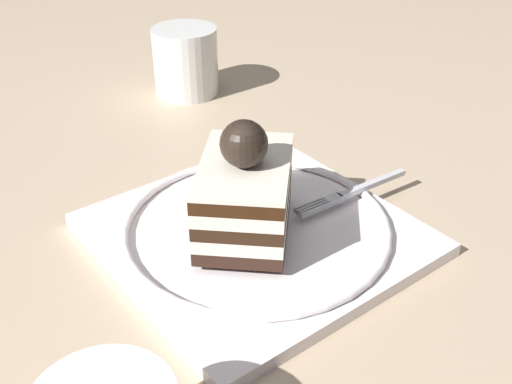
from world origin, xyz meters
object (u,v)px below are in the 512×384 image
object	(u,v)px
cake_slice	(245,191)
fork	(350,193)
whipped_cream_dollop	(232,151)
drink_glass_near	(186,64)
dessert_plate	(256,231)

from	to	relation	value
cake_slice	fork	xyz separation A→B (m)	(-0.01, -0.11, -0.03)
whipped_cream_dollop	fork	size ratio (longest dim) A/B	0.35
cake_slice	drink_glass_near	size ratio (longest dim) A/B	1.55
drink_glass_near	dessert_plate	bearing A→B (deg)	160.94
dessert_plate	cake_slice	distance (m)	0.05
whipped_cream_dollop	fork	bearing A→B (deg)	-146.29
whipped_cream_dollop	drink_glass_near	xyz separation A→B (m)	(0.23, -0.08, -0.00)
cake_slice	whipped_cream_dollop	xyz separation A→B (m)	(0.08, -0.04, -0.01)
whipped_cream_dollop	fork	xyz separation A→B (m)	(-0.10, -0.06, -0.02)
cake_slice	dessert_plate	bearing A→B (deg)	-82.50
dessert_plate	fork	distance (m)	0.10
drink_glass_near	fork	bearing A→B (deg)	177.48
whipped_cream_dollop	drink_glass_near	size ratio (longest dim) A/B	0.52
dessert_plate	cake_slice	xyz separation A→B (m)	(-0.00, 0.01, 0.05)
cake_slice	fork	world-z (taller)	cake_slice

